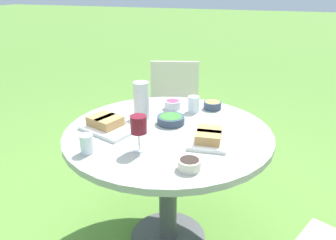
{
  "coord_description": "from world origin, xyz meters",
  "views": [
    {
      "loc": [
        1.57,
        0.57,
        1.54
      ],
      "look_at": [
        0.0,
        0.0,
        0.83
      ],
      "focal_mm": 35.0,
      "sensor_mm": 36.0,
      "label": 1
    }
  ],
  "objects_px": {
    "chair_near_right": "(174,104)",
    "wine_glass": "(139,126)",
    "dining_table": "(168,149)",
    "water_pitcher": "(141,100)"
  },
  "relations": [
    {
      "from": "chair_near_right",
      "to": "wine_glass",
      "type": "xyz_separation_m",
      "value": [
        1.35,
        0.28,
        0.38
      ]
    },
    {
      "from": "dining_table",
      "to": "chair_near_right",
      "type": "distance_m",
      "value": 1.13
    },
    {
      "from": "dining_table",
      "to": "water_pitcher",
      "type": "bearing_deg",
      "value": -118.12
    },
    {
      "from": "chair_near_right",
      "to": "wine_glass",
      "type": "bearing_deg",
      "value": 11.7
    },
    {
      "from": "dining_table",
      "to": "chair_near_right",
      "type": "relative_size",
      "value": 1.31
    },
    {
      "from": "water_pitcher",
      "to": "wine_glass",
      "type": "height_order",
      "value": "water_pitcher"
    },
    {
      "from": "water_pitcher",
      "to": "wine_glass",
      "type": "bearing_deg",
      "value": 22.49
    },
    {
      "from": "chair_near_right",
      "to": "dining_table",
      "type": "bearing_deg",
      "value": 17.05
    },
    {
      "from": "dining_table",
      "to": "wine_glass",
      "type": "relative_size",
      "value": 6.35
    },
    {
      "from": "dining_table",
      "to": "chair_near_right",
      "type": "bearing_deg",
      "value": -162.95
    }
  ]
}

